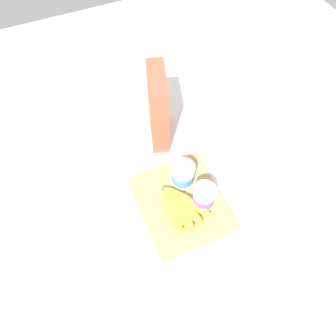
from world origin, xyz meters
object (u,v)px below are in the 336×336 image
at_px(cutting_board, 181,203).
at_px(yogurt_cup_front, 183,175).
at_px(cereal_box, 158,108).
at_px(yogurt_cup_back, 203,197).
at_px(banana_bunch, 180,206).

bearing_deg(cutting_board, yogurt_cup_front, 151.85).
height_order(cereal_box, yogurt_cup_back, cereal_box).
bearing_deg(yogurt_cup_front, yogurt_cup_back, 12.27).
bearing_deg(cereal_box, banana_bunch, -173.62).
relative_size(cutting_board, banana_bunch, 1.71).
distance_m(cereal_box, yogurt_cup_back, 0.34).
relative_size(yogurt_cup_back, banana_bunch, 0.54).
distance_m(cereal_box, yogurt_cup_front, 0.24).
bearing_deg(cereal_box, cutting_board, -171.60).
relative_size(cutting_board, yogurt_cup_front, 3.36).
bearing_deg(yogurt_cup_front, cutting_board, -28.15).
relative_size(yogurt_cup_front, banana_bunch, 0.51).
bearing_deg(cutting_board, banana_bunch, -36.08).
height_order(yogurt_cup_back, banana_bunch, yogurt_cup_back).
bearing_deg(yogurt_cup_back, cereal_box, -178.82).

